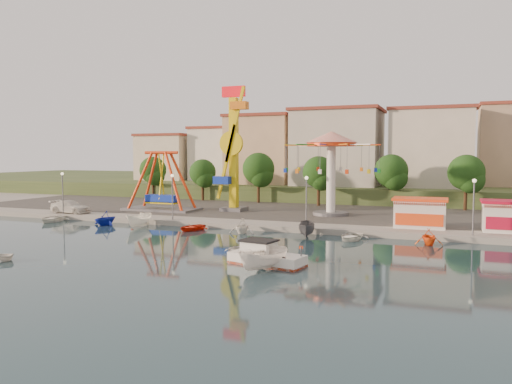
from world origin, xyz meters
The scene contains 36 objects.
ground centered at (0.00, 0.00, 0.00)m, with size 200.00×200.00×0.00m, color #152D39.
quay_deck centered at (0.00, 62.00, 0.30)m, with size 200.00×100.00×0.60m, color #9E998E.
asphalt_pad centered at (0.00, 30.00, 0.60)m, with size 90.00×28.00×0.01m, color #4C4944.
hill_terrace centered at (0.00, 67.00, 1.50)m, with size 200.00×60.00×3.00m, color #384C26.
pirate_ship_ride centered at (-14.39, 20.99, 4.39)m, with size 10.00×5.00×8.00m.
kamikaze_tower centered at (-4.79, 23.45, 8.59)m, with size 3.94×3.10×16.50m.
wave_swinger centered at (8.20, 23.72, 8.20)m, with size 11.60×11.60×10.40m.
booth_left centered at (19.11, 16.49, 2.16)m, with size 5.40×3.78×3.08m.
booth_mid centered at (27.50, 16.49, 2.16)m, with size 5.40×3.78×3.08m.
lamp_post_0 centered at (-24.00, 13.00, 3.10)m, with size 0.14×0.14×5.00m, color #59595E.
lamp_post_1 centered at (-8.00, 13.00, 3.10)m, with size 0.14×0.14×5.00m, color #59595E.
lamp_post_2 centered at (8.00, 13.00, 3.10)m, with size 0.14×0.14×5.00m, color #59595E.
lamp_post_3 centered at (24.00, 13.00, 3.10)m, with size 0.14×0.14×5.00m, color #59595E.
tree_0 centered at (-26.00, 36.98, 5.47)m, with size 4.60×4.60×7.19m.
tree_1 centered at (-16.00, 36.24, 5.20)m, with size 4.35×4.35×6.80m.
tree_2 centered at (-6.00, 35.81, 5.92)m, with size 5.02×5.02×7.85m.
tree_3 centered at (4.00, 34.36, 5.55)m, with size 4.68×4.68×7.32m.
tree_4 centered at (14.00, 37.35, 5.75)m, with size 4.86×4.86×7.60m.
tree_5 centered at (24.00, 35.54, 5.71)m, with size 4.83×4.83×7.54m.
building_0 centered at (-33.37, 46.06, 8.93)m, with size 9.26×9.53×11.87m, color beige.
building_1 centered at (-21.33, 51.38, 7.32)m, with size 12.33×9.01×8.63m, color silver.
building_2 centered at (-8.19, 51.96, 8.62)m, with size 11.95×9.28×11.23m, color tan.
building_3 centered at (5.60, 48.80, 7.60)m, with size 12.59×10.50×9.20m, color beige.
building_4 centered at (19.07, 52.20, 7.62)m, with size 10.75×9.23×9.24m, color beige.
cabin_motorboat centered at (9.27, -3.09, 0.53)m, with size 5.96×3.19×1.99m.
rowboat_a centered at (5.93, -0.54, 0.34)m, with size 2.36×3.31×0.68m, color silver.
skiff centered at (9.84, -4.98, 0.84)m, with size 1.63×4.33×1.67m, color white.
van centered at (-23.69, 14.00, 1.40)m, with size 2.25×5.54×1.61m, color silver.
moored_boat_0 centered at (-22.82, 9.80, 0.43)m, with size 2.96×4.15×0.86m, color silver.
moored_boat_1 centered at (-15.03, 9.80, 0.83)m, with size 2.72×3.15×1.66m, color #1323A6.
moored_boat_2 centered at (-10.43, 9.80, 0.81)m, with size 1.57×4.17×1.61m, color white.
moored_boat_3 centered at (-3.80, 9.80, 0.36)m, with size 2.49×3.49×0.72m, color red.
moored_boat_4 centered at (2.06, 9.80, 0.79)m, with size 2.58×2.99×1.58m, color white.
moored_boat_5 centered at (8.94, 9.80, 0.81)m, with size 1.57×4.18×1.61m, color #4F4F53.
moored_boat_6 centered at (13.26, 9.80, 0.38)m, with size 2.64×3.70×0.77m, color white.
moored_boat_7 centered at (20.24, 9.80, 0.75)m, with size 2.44×2.83×1.49m, color #FF5C16.
Camera 1 is at (21.67, -37.15, 8.07)m, focal length 35.00 mm.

